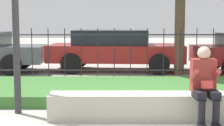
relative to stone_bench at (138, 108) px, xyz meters
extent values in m
plane|color=#A8A399|center=(-0.15, 0.00, -0.19)|extent=(60.00, 60.00, 0.00)
cube|color=#B7B2A3|center=(0.00, 0.00, 0.02)|extent=(2.98, 0.51, 0.44)
cube|color=gray|center=(0.00, 0.00, -0.15)|extent=(2.86, 0.47, 0.08)
cylinder|color=black|center=(0.92, -0.60, 0.07)|extent=(0.11, 0.11, 0.35)
cube|color=black|center=(0.92, -0.39, 0.30)|extent=(0.15, 0.42, 0.13)
cylinder|color=black|center=(1.14, -0.60, 0.07)|extent=(0.11, 0.11, 0.35)
cube|color=black|center=(1.14, -0.39, 0.30)|extent=(0.15, 0.42, 0.13)
cube|color=maroon|center=(1.03, -0.18, 0.57)|extent=(0.38, 0.24, 0.54)
sphere|color=#DBB293|center=(1.03, -0.20, 0.94)|extent=(0.21, 0.21, 0.21)
cylinder|color=maroon|center=(0.86, -0.34, 0.59)|extent=(0.08, 0.29, 0.24)
cylinder|color=maroon|center=(1.20, -0.34, 0.59)|extent=(0.08, 0.29, 0.24)
cube|color=#B2332D|center=(1.03, -0.44, 0.46)|extent=(0.18, 0.09, 0.13)
cube|color=#3D7533|center=(-0.15, 2.01, -0.08)|extent=(9.21, 2.62, 0.23)
cylinder|color=#232326|center=(-0.15, 4.05, 0.09)|extent=(7.21, 0.03, 0.03)
cylinder|color=#232326|center=(-0.15, 4.05, 1.07)|extent=(7.21, 0.03, 0.03)
cylinder|color=#232326|center=(-3.08, 4.05, 0.53)|extent=(0.02, 0.02, 1.44)
cylinder|color=#232326|center=(-2.63, 4.05, 0.53)|extent=(0.02, 0.02, 1.44)
cylinder|color=#232326|center=(-2.18, 4.05, 0.53)|extent=(0.02, 0.02, 1.44)
cylinder|color=#232326|center=(-1.73, 4.05, 0.53)|extent=(0.02, 0.02, 1.44)
cylinder|color=#232326|center=(-1.28, 4.05, 0.53)|extent=(0.02, 0.02, 1.44)
cylinder|color=#232326|center=(-0.83, 4.05, 0.53)|extent=(0.02, 0.02, 1.44)
cylinder|color=#232326|center=(-0.38, 4.05, 0.53)|extent=(0.02, 0.02, 1.44)
cylinder|color=#232326|center=(0.07, 4.05, 0.53)|extent=(0.02, 0.02, 1.44)
cylinder|color=#232326|center=(0.52, 4.05, 0.53)|extent=(0.02, 0.02, 1.44)
cylinder|color=#232326|center=(0.97, 4.05, 0.53)|extent=(0.02, 0.02, 1.44)
cylinder|color=#232326|center=(1.42, 4.05, 0.53)|extent=(0.02, 0.02, 1.44)
cylinder|color=#232326|center=(1.87, 4.05, 0.53)|extent=(0.02, 0.02, 1.44)
cylinder|color=#232326|center=(2.33, 4.05, 0.53)|extent=(0.02, 0.02, 1.44)
cylinder|color=black|center=(-3.48, 5.05, 0.12)|extent=(0.64, 0.21, 0.63)
cylinder|color=black|center=(-3.52, 6.73, 0.12)|extent=(0.64, 0.21, 0.63)
cube|color=maroon|center=(-0.30, 6.13, 0.40)|extent=(4.47, 2.06, 0.54)
cube|color=black|center=(-0.47, 6.14, 0.91)|extent=(2.50, 1.72, 0.48)
cylinder|color=black|center=(1.00, 5.17, 0.13)|extent=(0.66, 0.24, 0.64)
cylinder|color=black|center=(1.11, 6.92, 0.13)|extent=(0.66, 0.24, 0.64)
cylinder|color=black|center=(-1.71, 5.34, 0.13)|extent=(0.66, 0.24, 0.64)
cylinder|color=black|center=(-1.60, 7.09, 0.13)|extent=(0.66, 0.24, 0.64)
cylinder|color=black|center=(3.03, 6.54, 0.10)|extent=(0.59, 0.23, 0.58)
cylinder|color=#2D2D30|center=(-2.12, 0.40, 1.78)|extent=(0.12, 0.12, 3.95)
cylinder|color=brown|center=(1.61, 5.19, 1.50)|extent=(0.30, 0.30, 3.38)
camera|label=1|loc=(-0.44, -6.14, 1.45)|focal=60.00mm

